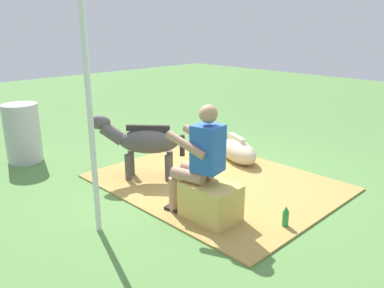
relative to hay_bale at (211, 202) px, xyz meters
name	(u,v)px	position (x,y,z in m)	size (l,w,h in m)	color
ground_plane	(200,182)	(0.84, -0.69, -0.22)	(24.00, 24.00, 0.00)	#568442
hay_patch	(215,182)	(0.67, -0.83, -0.21)	(3.13, 2.50, 0.02)	#AD8C47
hay_bale	(211,202)	(0.00, 0.00, 0.00)	(0.61, 0.45, 0.44)	tan
person_seated	(199,157)	(0.16, 0.02, 0.50)	(0.70, 0.50, 1.32)	tan
pony_standing	(142,141)	(1.49, -0.20, 0.34)	(1.10, 1.02, 0.92)	#4C4747
pony_lying	(235,149)	(1.09, -1.75, -0.03)	(1.34, 0.76, 0.42)	beige
soda_bottle	(286,217)	(-0.70, -0.44, -0.09)	(0.07, 0.07, 0.26)	#268C3F
water_barrel	(23,133)	(3.43, 0.69, 0.25)	(0.54, 0.54, 0.93)	#B2B2B7
tent_pole_left	(90,115)	(0.69, 1.03, 1.05)	(0.06, 0.06, 2.54)	silver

